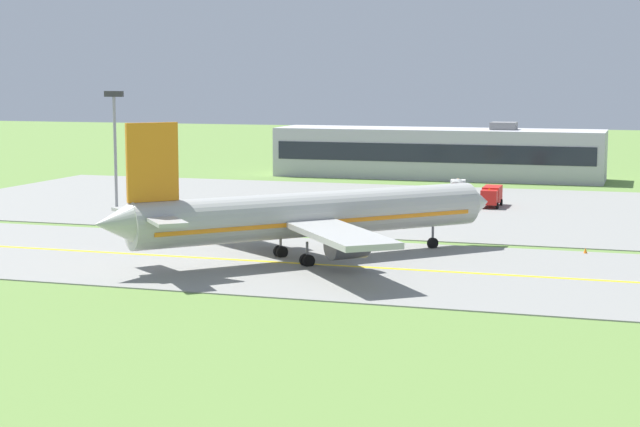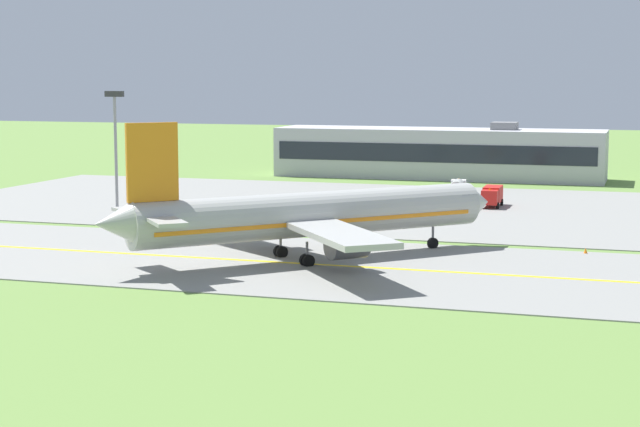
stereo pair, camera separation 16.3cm
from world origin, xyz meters
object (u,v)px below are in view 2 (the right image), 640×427
object	(u,v)px
airplane_lead	(308,215)
service_truck_pushback	(398,206)
apron_light_mast	(115,136)
service_truck_catering	(259,207)
service_truck_baggage	(492,195)
service_truck_fuel	(458,188)

from	to	relation	value
airplane_lead	service_truck_pushback	xyz separation A→B (m)	(1.26, 29.27, -2.60)
apron_light_mast	service_truck_catering	bearing A→B (deg)	-6.63
airplane_lead	apron_light_mast	xyz separation A→B (m)	(-33.08, 25.44, 5.19)
airplane_lead	service_truck_pushback	distance (m)	29.41
apron_light_mast	airplane_lead	bearing A→B (deg)	-37.56
service_truck_baggage	apron_light_mast	bearing A→B (deg)	-157.13
service_truck_fuel	service_truck_catering	size ratio (longest dim) A/B	0.98
airplane_lead	service_truck_pushback	size ratio (longest dim) A/B	5.32
service_truck_catering	service_truck_pushback	distance (m)	16.07
service_truck_baggage	apron_light_mast	world-z (taller)	apron_light_mast
service_truck_baggage	apron_light_mast	size ratio (longest dim) A/B	0.41
service_truck_catering	airplane_lead	bearing A→B (deg)	-59.57
airplane_lead	apron_light_mast	distance (m)	42.05
service_truck_pushback	apron_light_mast	world-z (taller)	apron_light_mast
airplane_lead	apron_light_mast	world-z (taller)	apron_light_mast
service_truck_fuel	service_truck_catering	bearing A→B (deg)	-122.43
service_truck_pushback	service_truck_catering	bearing A→B (deg)	-157.73
service_truck_baggage	service_truck_fuel	bearing A→B (deg)	126.81
service_truck_fuel	airplane_lead	bearing A→B (deg)	-94.77
apron_light_mast	service_truck_pushback	bearing A→B (deg)	6.36
service_truck_fuel	service_truck_pushback	size ratio (longest dim) A/B	1.04
airplane_lead	apron_light_mast	bearing A→B (deg)	142.44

